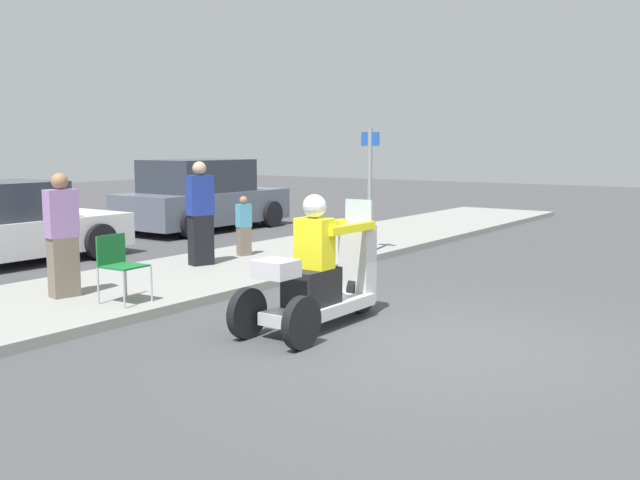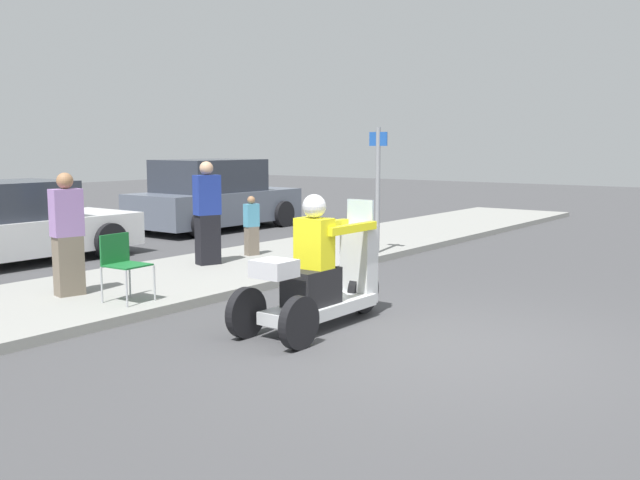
# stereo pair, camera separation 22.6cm
# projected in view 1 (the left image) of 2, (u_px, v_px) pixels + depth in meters

# --- Properties ---
(ground_plane) EXTENTS (60.00, 60.00, 0.00)m
(ground_plane) POSITION_uv_depth(u_px,v_px,m) (438.00, 345.00, 7.24)
(ground_plane) COLOR #424244
(sidewalk_strip) EXTENTS (28.00, 2.80, 0.12)m
(sidewalk_strip) POSITION_uv_depth(u_px,v_px,m) (137.00, 287.00, 9.87)
(sidewalk_strip) COLOR gray
(sidewalk_strip) RESTS_ON ground
(motorcycle_trike) EXTENTS (2.22, 0.81, 1.49)m
(motorcycle_trike) POSITION_uv_depth(u_px,v_px,m) (321.00, 280.00, 7.90)
(motorcycle_trike) COLOR black
(motorcycle_trike) RESTS_ON ground
(spectator_by_tree) EXTENTS (0.44, 0.35, 1.64)m
(spectator_by_tree) POSITION_uv_depth(u_px,v_px,m) (200.00, 215.00, 11.26)
(spectator_by_tree) COLOR black
(spectator_by_tree) RESTS_ON sidewalk_strip
(spectator_mid_group) EXTENTS (0.27, 0.20, 1.03)m
(spectator_mid_group) POSITION_uv_depth(u_px,v_px,m) (244.00, 227.00, 12.25)
(spectator_mid_group) COLOR #726656
(spectator_mid_group) RESTS_ON sidewalk_strip
(spectator_end_of_line) EXTENTS (0.41, 0.29, 1.56)m
(spectator_end_of_line) POSITION_uv_depth(u_px,v_px,m) (62.00, 238.00, 8.89)
(spectator_end_of_line) COLOR #726656
(spectator_end_of_line) RESTS_ON sidewalk_strip
(folding_chair_set_back) EXTENTS (0.49, 0.49, 0.82)m
(folding_chair_set_back) POSITION_uv_depth(u_px,v_px,m) (118.00, 261.00, 8.61)
(folding_chair_set_back) COLOR #A5A8AD
(folding_chair_set_back) RESTS_ON sidewalk_strip
(parked_car_lot_left) EXTENTS (4.21, 2.10, 1.68)m
(parked_car_lot_left) POSITION_uv_depth(u_px,v_px,m) (202.00, 197.00, 16.91)
(parked_car_lot_left) COLOR slate
(parked_car_lot_left) RESTS_ON ground
(street_sign) EXTENTS (0.08, 0.36, 2.20)m
(street_sign) POSITION_uv_depth(u_px,v_px,m) (370.00, 185.00, 12.50)
(street_sign) COLOR gray
(street_sign) RESTS_ON sidewalk_strip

